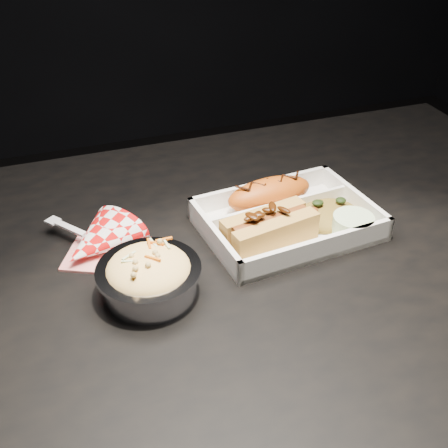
% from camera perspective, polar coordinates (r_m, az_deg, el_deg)
% --- Properties ---
extents(dining_table, '(1.20, 0.80, 0.75)m').
position_cam_1_polar(dining_table, '(0.85, 1.69, -8.44)').
color(dining_table, black).
rests_on(dining_table, ground).
extents(food_tray, '(0.27, 0.20, 0.04)m').
position_cam_1_polar(food_tray, '(0.85, 6.36, 0.13)').
color(food_tray, white).
rests_on(food_tray, dining_table).
extents(fried_pastry, '(0.15, 0.07, 0.05)m').
position_cam_1_polar(fried_pastry, '(0.88, 4.65, 3.11)').
color(fried_pastry, '#C15313').
rests_on(fried_pastry, food_tray).
extents(hotdog, '(0.14, 0.08, 0.06)m').
position_cam_1_polar(hotdog, '(0.80, 4.65, -0.25)').
color(hotdog, '#C18E41').
rests_on(hotdog, food_tray).
extents(fried_rice_mound, '(0.11, 0.10, 0.03)m').
position_cam_1_polar(fried_rice_mound, '(0.87, 10.51, 1.46)').
color(fried_rice_mound, olive).
rests_on(fried_rice_mound, food_tray).
extents(cupcake_liner, '(0.06, 0.06, 0.03)m').
position_cam_1_polar(cupcake_liner, '(0.84, 12.94, -0.12)').
color(cupcake_liner, beige).
rests_on(cupcake_liner, food_tray).
extents(foil_coleslaw_cup, '(0.13, 0.13, 0.07)m').
position_cam_1_polar(foil_coleslaw_cup, '(0.72, -7.63, -5.15)').
color(foil_coleslaw_cup, silver).
rests_on(foil_coleslaw_cup, dining_table).
extents(napkin_fork, '(0.15, 0.16, 0.10)m').
position_cam_1_polar(napkin_fork, '(0.81, -12.71, -1.84)').
color(napkin_fork, red).
rests_on(napkin_fork, dining_table).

